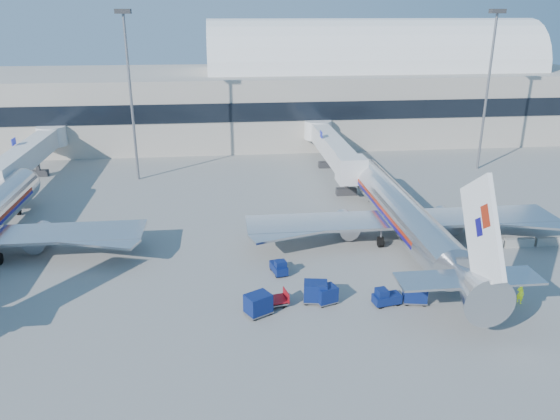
{
  "coord_description": "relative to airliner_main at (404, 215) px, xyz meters",
  "views": [
    {
      "loc": [
        -8.16,
        -45.48,
        22.58
      ],
      "look_at": [
        -2.52,
        6.0,
        3.45
      ],
      "focal_mm": 35.0,
      "sensor_mm": 36.0,
      "label": 1
    }
  ],
  "objects": [
    {
      "name": "barrier_mid",
      "position": [
        11.3,
        -2.51,
        -2.48
      ],
      "size": [
        3.0,
        0.55,
        0.9
      ],
      "primitive_type": "cube",
      "color": "#9E9E96",
      "rests_on": "ground"
    },
    {
      "name": "barrier_near",
      "position": [
        8.0,
        -2.51,
        -2.48
      ],
      "size": [
        3.0,
        0.55,
        0.9
      ],
      "primitive_type": "cube",
      "color": "#9E9E96",
      "rests_on": "ground"
    },
    {
      "name": "cart_solo_far",
      "position": [
        3.65,
        -11.44,
        -2.02
      ],
      "size": [
        2.32,
        2.05,
        1.7
      ],
      "rotation": [
        0.0,
        0.0,
        -0.36
      ],
      "color": "#0A1950",
      "rests_on": "ground"
    },
    {
      "name": "mast_west",
      "position": [
        -30.0,
        25.49,
        11.87
      ],
      "size": [
        2.0,
        1.2,
        22.6
      ],
      "color": "slate",
      "rests_on": "ground"
    },
    {
      "name": "cart_train_b",
      "position": [
        -10.99,
        -11.16,
        -1.99
      ],
      "size": [
        2.22,
        1.83,
        1.76
      ],
      "rotation": [
        0.0,
        0.0,
        -0.16
      ],
      "color": "#0A1950",
      "rests_on": "ground"
    },
    {
      "name": "ramp_worker",
      "position": [
        5.55,
        -13.14,
        -2.1
      ],
      "size": [
        0.64,
        0.72,
        1.66
      ],
      "primitive_type": "imported",
      "rotation": [
        0.0,
        0.0,
        2.08
      ],
      "color": "#B3F019",
      "rests_on": "ground"
    },
    {
      "name": "barrier_far",
      "position": [
        14.6,
        -2.51,
        -2.48
      ],
      "size": [
        3.0,
        0.55,
        0.9
      ],
      "primitive_type": "cube",
      "color": "#9E9E96",
      "rests_on": "ground"
    },
    {
      "name": "terminal",
      "position": [
        -23.6,
        51.46,
        4.6
      ],
      "size": [
        170.0,
        28.15,
        21.0
      ],
      "color": "#B2AA9E",
      "rests_on": "ground"
    },
    {
      "name": "tug_lead",
      "position": [
        -5.4,
        -12.22,
        -2.26
      ],
      "size": [
        2.4,
        1.5,
        1.46
      ],
      "rotation": [
        0.0,
        0.0,
        0.18
      ],
      "color": "#0A1950",
      "rests_on": "ground"
    },
    {
      "name": "airliner_main",
      "position": [
        0.0,
        0.0,
        0.0
      ],
      "size": [
        32.0,
        37.26,
        12.07
      ],
      "color": "silver",
      "rests_on": "ground"
    },
    {
      "name": "cart_solo_near",
      "position": [
        -2.95,
        -12.15,
        -2.02
      ],
      "size": [
        2.17,
        1.8,
        1.7
      ],
      "rotation": [
        0.0,
        0.0,
        -0.19
      ],
      "color": "#0A1950",
      "rests_on": "ground"
    },
    {
      "name": "mast_east",
      "position": [
        20.0,
        25.49,
        11.87
      ],
      "size": [
        2.0,
        1.2,
        22.6
      ],
      "color": "slate",
      "rests_on": "ground"
    },
    {
      "name": "tug_left",
      "position": [
        -13.42,
        -5.79,
        -2.27
      ],
      "size": [
        1.56,
        2.39,
        1.44
      ],
      "rotation": [
        0.0,
        0.0,
        1.79
      ],
      "color": "#0A1950",
      "rests_on": "ground"
    },
    {
      "name": "cart_open_red",
      "position": [
        -14.43,
        -11.41,
        -2.5
      ],
      "size": [
        2.48,
        1.97,
        0.59
      ],
      "rotation": [
        0.0,
        0.0,
        0.2
      ],
      "color": "slate",
      "rests_on": "ground"
    },
    {
      "name": "cart_train_c",
      "position": [
        -15.79,
        -12.63,
        -1.99
      ],
      "size": [
        2.47,
        2.29,
        1.75
      ],
      "rotation": [
        0.0,
        0.0,
        0.51
      ],
      "color": "#0A1950",
      "rests_on": "ground"
    },
    {
      "name": "cart_train_a",
      "position": [
        -10.16,
        -11.46,
        -2.12
      ],
      "size": [
        2.04,
        1.8,
        1.5
      ],
      "rotation": [
        0.0,
        0.0,
        0.35
      ],
      "color": "#0A1950",
      "rests_on": "ground"
    },
    {
      "name": "jetbridge_near",
      "position": [
        -2.4,
        26.3,
        1.0
      ],
      "size": [
        4.4,
        27.5,
        6.25
      ],
      "color": "silver",
      "rests_on": "ground"
    },
    {
      "name": "jetbridge_mid",
      "position": [
        -44.4,
        26.3,
        1.0
      ],
      "size": [
        4.4,
        27.5,
        6.25
      ],
      "color": "silver",
      "rests_on": "ground"
    },
    {
      "name": "ground",
      "position": [
        -10.0,
        -4.51,
        -2.93
      ],
      "size": [
        260.0,
        260.0,
        0.0
      ],
      "primitive_type": "plane",
      "color": "gray",
      "rests_on": "ground"
    },
    {
      "name": "tug_right",
      "position": [
        0.84,
        -6.81,
        -2.29
      ],
      "size": [
        2.25,
        2.32,
        1.41
      ],
      "rotation": [
        0.0,
        0.0,
        -0.83
      ],
      "color": "#0A1950",
      "rests_on": "ground"
    }
  ]
}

